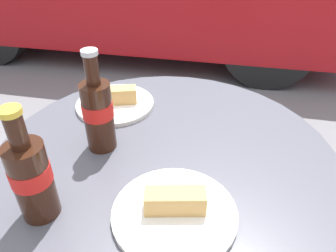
{
  "coord_description": "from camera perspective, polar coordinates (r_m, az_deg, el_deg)",
  "views": [
    {
      "loc": [
        0.12,
        -0.57,
        1.26
      ],
      "look_at": [
        0.0,
        0.04,
        0.83
      ],
      "focal_mm": 35.0,
      "sensor_mm": 36.0,
      "label": 1
    }
  ],
  "objects": [
    {
      "name": "cola_bottle_left",
      "position": [
        0.74,
        -12.06,
        2.41
      ],
      "size": [
        0.07,
        0.07,
        0.24
      ],
      "color": "#33190F",
      "rests_on": "bistro_table"
    },
    {
      "name": "lunch_plate_far",
      "position": [
        0.93,
        -9.25,
        4.18
      ],
      "size": [
        0.22,
        0.22,
        0.06
      ],
      "color": "silver",
      "rests_on": "bistro_table"
    },
    {
      "name": "bistro_table",
      "position": [
        0.88,
        -0.52,
        -13.49
      ],
      "size": [
        0.8,
        0.8,
        0.78
      ],
      "color": "#B7B7BC",
      "rests_on": "ground_plane"
    },
    {
      "name": "lunch_plate_near",
      "position": [
        0.62,
        1.15,
        -14.55
      ],
      "size": [
        0.23,
        0.23,
        0.06
      ],
      "color": "silver",
      "rests_on": "bistro_table"
    },
    {
      "name": "cola_bottle_right",
      "position": [
        0.62,
        -22.7,
        -8.13
      ],
      "size": [
        0.07,
        0.07,
        0.23
      ],
      "color": "#33190F",
      "rests_on": "bistro_table"
    }
  ]
}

